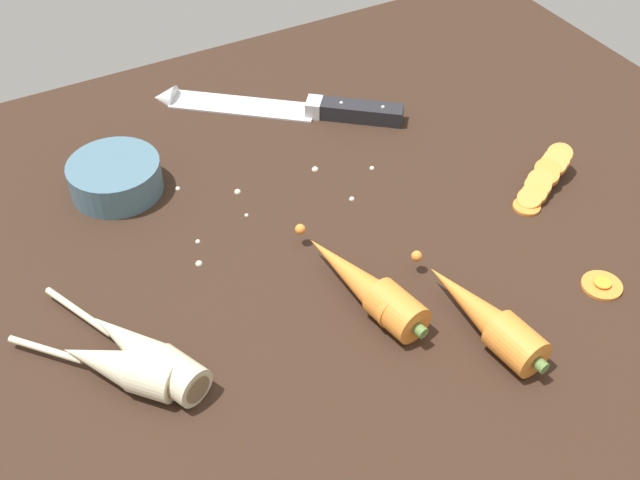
{
  "coord_description": "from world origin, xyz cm",
  "views": [
    {
      "loc": [
        -30.6,
        -58.22,
        61.1
      ],
      "look_at": [
        0.0,
        -2.0,
        1.5
      ],
      "focal_mm": 44.71,
      "sensor_mm": 36.0,
      "label": 1
    }
  ],
  "objects_px": {
    "whole_carrot_second": "(485,316)",
    "carrot_slice_stray_near": "(602,284)",
    "whole_carrot": "(366,284)",
    "parsnip_front": "(144,352)",
    "parsnip_mid_left": "(118,366)",
    "prep_bowl": "(115,176)",
    "carrot_slice_stack": "(544,179)",
    "chefs_knife": "(272,106)"
  },
  "relations": [
    {
      "from": "whole_carrot",
      "to": "parsnip_front",
      "type": "xyz_separation_m",
      "value": [
        -0.23,
        0.02,
        -0.0
      ]
    },
    {
      "from": "prep_bowl",
      "to": "whole_carrot_second",
      "type": "bearing_deg",
      "value": -57.13
    },
    {
      "from": "whole_carrot_second",
      "to": "prep_bowl",
      "type": "bearing_deg",
      "value": 122.87
    },
    {
      "from": "chefs_knife",
      "to": "carrot_slice_stray_near",
      "type": "distance_m",
      "value": 0.49
    },
    {
      "from": "prep_bowl",
      "to": "whole_carrot",
      "type": "bearing_deg",
      "value": -60.0
    },
    {
      "from": "prep_bowl",
      "to": "carrot_slice_stack",
      "type": "bearing_deg",
      "value": -28.12
    },
    {
      "from": "carrot_slice_stack",
      "to": "prep_bowl",
      "type": "bearing_deg",
      "value": 151.88
    },
    {
      "from": "chefs_knife",
      "to": "carrot_slice_stray_near",
      "type": "relative_size",
      "value": 6.77
    },
    {
      "from": "carrot_slice_stray_near",
      "to": "whole_carrot_second",
      "type": "bearing_deg",
      "value": 175.48
    },
    {
      "from": "whole_carrot_second",
      "to": "parsnip_front",
      "type": "xyz_separation_m",
      "value": [
        -0.31,
        0.12,
        -0.0
      ]
    },
    {
      "from": "whole_carrot_second",
      "to": "carrot_slice_stray_near",
      "type": "xyz_separation_m",
      "value": [
        0.15,
        -0.01,
        -0.02
      ]
    },
    {
      "from": "whole_carrot_second",
      "to": "prep_bowl",
      "type": "xyz_separation_m",
      "value": [
        -0.25,
        0.39,
        0.0
      ]
    },
    {
      "from": "whole_carrot",
      "to": "carrot_slice_stack",
      "type": "relative_size",
      "value": 1.84
    },
    {
      "from": "whole_carrot",
      "to": "whole_carrot_second",
      "type": "relative_size",
      "value": 1.06
    },
    {
      "from": "chefs_knife",
      "to": "whole_carrot_second",
      "type": "relative_size",
      "value": 1.54
    },
    {
      "from": "carrot_slice_stack",
      "to": "prep_bowl",
      "type": "distance_m",
      "value": 0.51
    },
    {
      "from": "parsnip_mid_left",
      "to": "carrot_slice_stack",
      "type": "height_order",
      "value": "parsnip_mid_left"
    },
    {
      "from": "carrot_slice_stray_near",
      "to": "carrot_slice_stack",
      "type": "bearing_deg",
      "value": 71.79
    },
    {
      "from": "parsnip_mid_left",
      "to": "carrot_slice_stray_near",
      "type": "bearing_deg",
      "value": -14.55
    },
    {
      "from": "whole_carrot",
      "to": "parsnip_mid_left",
      "type": "bearing_deg",
      "value": 175.37
    },
    {
      "from": "carrot_slice_stack",
      "to": "carrot_slice_stray_near",
      "type": "height_order",
      "value": "carrot_slice_stack"
    },
    {
      "from": "whole_carrot",
      "to": "carrot_slice_stray_near",
      "type": "xyz_separation_m",
      "value": [
        0.23,
        -0.11,
        -0.02
      ]
    },
    {
      "from": "whole_carrot",
      "to": "whole_carrot_second",
      "type": "height_order",
      "value": "same"
    },
    {
      "from": "chefs_knife",
      "to": "parsnip_mid_left",
      "type": "relative_size",
      "value": 1.95
    },
    {
      "from": "chefs_knife",
      "to": "whole_carrot",
      "type": "height_order",
      "value": "whole_carrot"
    },
    {
      "from": "parsnip_mid_left",
      "to": "chefs_knife",
      "type": "bearing_deg",
      "value": 46.34
    },
    {
      "from": "whole_carrot",
      "to": "prep_bowl",
      "type": "bearing_deg",
      "value": 120.0
    },
    {
      "from": "whole_carrot_second",
      "to": "parsnip_front",
      "type": "distance_m",
      "value": 0.33
    },
    {
      "from": "chefs_knife",
      "to": "parsnip_front",
      "type": "height_order",
      "value": "parsnip_front"
    },
    {
      "from": "parsnip_front",
      "to": "parsnip_mid_left",
      "type": "bearing_deg",
      "value": -171.04
    },
    {
      "from": "whole_carrot_second",
      "to": "carrot_slice_stack",
      "type": "relative_size",
      "value": 1.73
    },
    {
      "from": "whole_carrot_second",
      "to": "carrot_slice_stray_near",
      "type": "bearing_deg",
      "value": -4.52
    },
    {
      "from": "parsnip_mid_left",
      "to": "carrot_slice_stack",
      "type": "xyz_separation_m",
      "value": [
        0.54,
        0.03,
        -0.01
      ]
    },
    {
      "from": "parsnip_front",
      "to": "carrot_slice_stack",
      "type": "xyz_separation_m",
      "value": [
        0.51,
        0.03,
        -0.01
      ]
    },
    {
      "from": "chefs_knife",
      "to": "whole_carrot",
      "type": "bearing_deg",
      "value": -100.84
    },
    {
      "from": "parsnip_front",
      "to": "carrot_slice_stack",
      "type": "bearing_deg",
      "value": 3.27
    },
    {
      "from": "carrot_slice_stack",
      "to": "prep_bowl",
      "type": "xyz_separation_m",
      "value": [
        -0.45,
        0.24,
        0.01
      ]
    },
    {
      "from": "parsnip_front",
      "to": "carrot_slice_stray_near",
      "type": "relative_size",
      "value": 4.82
    },
    {
      "from": "carrot_slice_stray_near",
      "to": "prep_bowl",
      "type": "xyz_separation_m",
      "value": [
        -0.4,
        0.4,
        0.02
      ]
    },
    {
      "from": "prep_bowl",
      "to": "parsnip_mid_left",
      "type": "bearing_deg",
      "value": -107.32
    },
    {
      "from": "whole_carrot",
      "to": "whole_carrot_second",
      "type": "xyz_separation_m",
      "value": [
        0.08,
        -0.09,
        0.0
      ]
    },
    {
      "from": "whole_carrot",
      "to": "carrot_slice_stray_near",
      "type": "bearing_deg",
      "value": -24.69
    }
  ]
}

